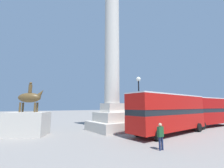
{
  "coord_description": "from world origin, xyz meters",
  "views": [
    {
      "loc": [
        -11.15,
        -15.87,
        2.97
      ],
      "look_at": [
        0.0,
        0.0,
        5.9
      ],
      "focal_mm": 24.0,
      "sensor_mm": 36.0,
      "label": 1
    }
  ],
  "objects": [
    {
      "name": "pedestrian_near_lamp",
      "position": [
        -2.14,
        -8.95,
        1.04
      ],
      "size": [
        0.48,
        0.24,
        1.82
      ],
      "rotation": [
        0.0,
        0.0,
        6.25
      ],
      "color": "#192347",
      "rests_on": "ground_plane"
    },
    {
      "name": "bus_b",
      "position": [
        13.85,
        -5.28,
        2.36
      ],
      "size": [
        10.42,
        3.51,
        4.27
      ],
      "rotation": [
        0.0,
        0.0,
        -0.09
      ],
      "color": "#A80F0C",
      "rests_on": "ground_plane"
    },
    {
      "name": "street_lamp",
      "position": [
        1.19,
        -3.65,
        4.05
      ],
      "size": [
        0.51,
        0.51,
        6.39
      ],
      "color": "black",
      "rests_on": "ground_plane"
    },
    {
      "name": "monument_column",
      "position": [
        0.0,
        0.0,
        7.81
      ],
      "size": [
        5.15,
        5.15,
        21.84
      ],
      "color": "beige",
      "rests_on": "ground_plane"
    },
    {
      "name": "ground_plane",
      "position": [
        0.0,
        0.0,
        0.0
      ],
      "size": [
        200.0,
        200.0,
        0.0
      ],
      "primitive_type": "plane",
      "color": "gray"
    },
    {
      "name": "bus_a",
      "position": [
        3.89,
        -5.69,
        2.38
      ],
      "size": [
        11.4,
        3.19,
        4.29
      ],
      "rotation": [
        0.0,
        0.0,
        0.04
      ],
      "color": "#B7140F",
      "rests_on": "ground_plane"
    },
    {
      "name": "equestrian_statue",
      "position": [
        -9.16,
        2.26,
        1.49
      ],
      "size": [
        4.71,
        4.35,
        5.6
      ],
      "rotation": [
        0.0,
        0.0,
        -0.55
      ],
      "color": "beige",
      "rests_on": "ground_plane"
    }
  ]
}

